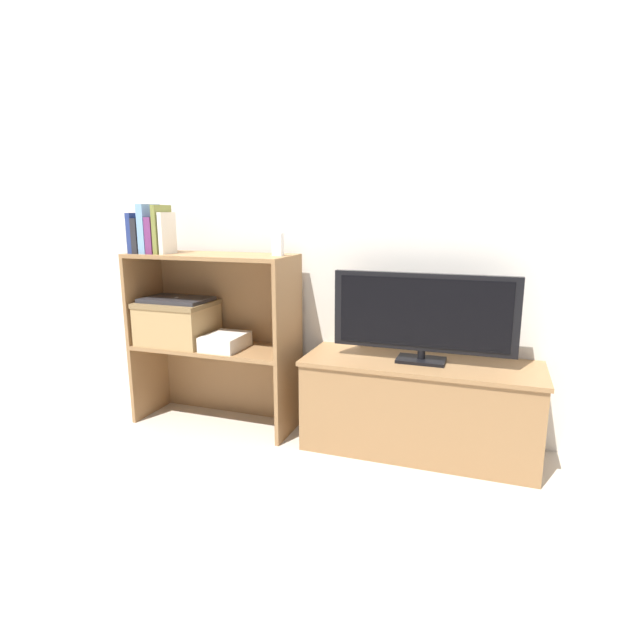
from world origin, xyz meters
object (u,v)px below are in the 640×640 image
at_px(book_charcoal, 143,236).
at_px(book_ivory, 167,233).
at_px(baby_monitor, 278,244).
at_px(storage_basket_left, 178,320).
at_px(book_olive, 162,230).
at_px(book_navy, 137,233).
at_px(book_plum, 156,235).
at_px(tv, 423,314).
at_px(laptop, 177,300).
at_px(book_skyblue, 149,229).
at_px(tv_stand, 419,406).
at_px(magazine_stack, 225,342).

height_order(book_charcoal, book_ivory, book_ivory).
relative_size(book_charcoal, baby_monitor, 1.27).
bearing_deg(book_ivory, storage_basket_left, 94.70).
distance_m(book_olive, storage_basket_left, 0.48).
distance_m(book_navy, book_plum, 0.12).
distance_m(tv, laptop, 1.29).
bearing_deg(book_ivory, baby_monitor, 6.32).
xyz_separation_m(book_olive, laptop, (0.03, 0.05, -0.37)).
xyz_separation_m(storage_basket_left, laptop, (0.00, 0.00, 0.11)).
relative_size(book_navy, book_skyblue, 0.83).
height_order(tv_stand, book_charcoal, book_charcoal).
relative_size(tv_stand, book_navy, 5.34).
xyz_separation_m(book_navy, storage_basket_left, (0.18, 0.05, -0.46)).
bearing_deg(laptop, book_ivory, -85.30).
relative_size(tv_stand, tv, 1.31).
distance_m(storage_basket_left, magazine_stack, 0.31).
bearing_deg(tv, book_navy, -176.69).
relative_size(tv_stand, book_skyblue, 4.41).
bearing_deg(book_plum, book_navy, 180.00).
bearing_deg(baby_monitor, book_ivory, -173.68).
xyz_separation_m(book_skyblue, baby_monitor, (0.69, 0.06, -0.07)).
bearing_deg(book_skyblue, tv_stand, 3.55).
bearing_deg(book_navy, tv, 3.31).
relative_size(book_ivory, storage_basket_left, 0.56).
distance_m(book_navy, book_charcoal, 0.04).
distance_m(tv_stand, laptop, 1.36).
relative_size(book_olive, magazine_stack, 1.02).
distance_m(book_plum, book_ivory, 0.07).
relative_size(book_navy, book_charcoal, 1.15).
relative_size(book_charcoal, book_plum, 0.97).
height_order(book_skyblue, book_ivory, book_skyblue).
bearing_deg(book_ivory, magazine_stack, 5.34).
distance_m(book_charcoal, book_olive, 0.12).
distance_m(book_plum, laptop, 0.35).
xyz_separation_m(tv_stand, book_navy, (-1.47, -0.09, 0.79)).
bearing_deg(book_ivory, tv, 3.78).
xyz_separation_m(tv_stand, book_plum, (-1.35, -0.09, 0.78)).
distance_m(book_navy, book_olive, 0.15).
height_order(book_navy, book_ivory, book_ivory).
distance_m(book_plum, magazine_stack, 0.65).
distance_m(tv, storage_basket_left, 1.29).
bearing_deg(laptop, book_plum, -141.89).
bearing_deg(book_ivory, tv_stand, 3.85).
bearing_deg(tv, book_charcoal, -176.61).
bearing_deg(storage_basket_left, book_plum, -141.89).
distance_m(book_ivory, baby_monitor, 0.59).
height_order(tv, book_ivory, book_ivory).
xyz_separation_m(book_plum, book_ivory, (0.07, 0.00, 0.01)).
xyz_separation_m(book_olive, magazine_stack, (0.32, 0.03, -0.57)).
distance_m(book_ivory, magazine_stack, 0.62).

